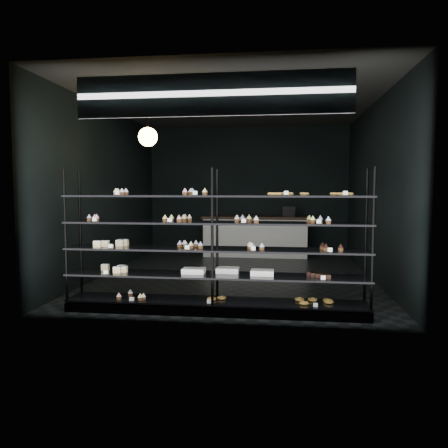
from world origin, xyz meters
name	(u,v)px	position (x,y,z in m)	size (l,w,h in m)	color
room	(236,191)	(0.00, 0.00, 1.60)	(5.01, 6.01, 3.20)	black
display_shelf	(213,266)	(-0.05, -2.45, 0.63)	(4.00, 0.50, 1.91)	black
signage	(211,95)	(0.00, -2.93, 2.75)	(3.30, 0.05, 0.50)	#0C163D
pendant_lamp	(148,137)	(-1.23, -1.45, 2.45)	(0.30, 0.30, 0.88)	black
service_counter	(256,236)	(0.24, 2.50, 0.50)	(2.58, 0.65, 1.23)	silver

